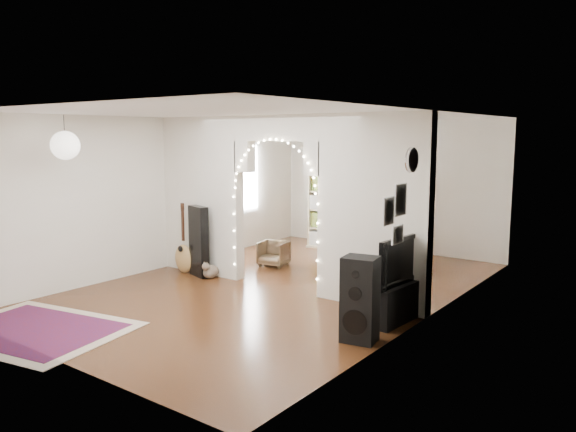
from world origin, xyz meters
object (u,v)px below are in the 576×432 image
Objects in this scene: dining_table at (393,229)px; dining_chair_right at (363,261)px; dining_chair_left at (274,253)px; floor_speaker at (360,300)px; media_console at (394,301)px; acoustic_guitar at (183,247)px; bookcase at (344,212)px.

dining_table is 0.96m from dining_chair_right.
dining_chair_left is at bearing -147.32° from dining_table.
floor_speaker is 1.01× the size of media_console.
bookcase is (1.19, 3.42, 0.35)m from acoustic_guitar.
dining_table is (1.52, -0.77, -0.12)m from bookcase.
acoustic_guitar is 0.65× the size of bookcase.
media_console is at bearing -38.09° from dining_chair_left.
floor_speaker is 3.27m from dining_chair_right.
floor_speaker is 0.63× the size of bookcase.
bookcase reaches higher than dining_table.
dining_chair_left is (-0.25, -2.07, -0.57)m from bookcase.
bookcase is at bearing 112.56° from floor_speaker.
acoustic_guitar is 3.64m from bookcase.
bookcase is 3.17× the size of dining_chair_left.
floor_speaker reaches higher than media_console.
dining_table is (-1.38, 2.77, 0.43)m from media_console.
dining_table is at bearing 49.53° from acoustic_guitar.
media_console is at bearing -58.81° from bookcase.
dining_table is 2.46× the size of dining_chair_left.
floor_speaker reaches higher than dining_table.
dining_chair_right is at bearing -103.53° from dining_table.
floor_speaker is 0.97m from media_console.
floor_speaker is at bearing -84.70° from media_console.
dining_chair_left is 1.68m from dining_chair_right.
bookcase reaches higher than dining_chair_right.
floor_speaker is 2.06× the size of dining_chair_right.
floor_speaker is at bearing -65.03° from bookcase.
floor_speaker is (4.10, -1.06, 0.05)m from acoustic_guitar.
dining_chair_left is at bearing 60.28° from acoustic_guitar.
floor_speaker is at bearing -45.71° from dining_chair_right.
dining_table is (2.71, 2.65, 0.23)m from acoustic_guitar.
floor_speaker is 5.35m from bookcase.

